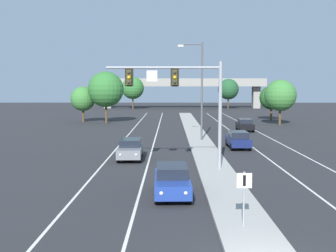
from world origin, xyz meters
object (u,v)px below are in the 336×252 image
(tree_far_left_c, at_px, (83,99))
(overhead_signal_mast, at_px, (183,92))
(car_oncoming_blue, at_px, (172,180))
(car_receding_black, at_px, (245,125))
(median_sign_post, at_px, (244,191))
(tree_far_right_c, at_px, (271,98))
(tree_far_left_b, at_px, (106,89))
(tree_far_right_b, at_px, (280,95))
(tree_far_left_a, at_px, (133,88))
(car_oncoming_grey, at_px, (130,149))
(street_lamp_median, at_px, (200,85))
(tree_far_right_a, at_px, (228,89))
(car_receding_navy, at_px, (238,139))

(tree_far_left_c, bearing_deg, overhead_signal_mast, -68.66)
(car_oncoming_blue, relative_size, car_receding_black, 1.00)
(median_sign_post, xyz_separation_m, tree_far_right_c, (14.09, 52.97, 2.19))
(tree_far_left_b, xyz_separation_m, tree_far_right_c, (26.99, 5.49, -1.44))
(median_sign_post, distance_m, tree_far_right_b, 46.12)
(median_sign_post, bearing_deg, tree_far_right_c, 75.10)
(tree_far_left_a, xyz_separation_m, tree_far_right_c, (26.35, -33.35, -1.46))
(median_sign_post, height_order, car_receding_black, median_sign_post)
(car_oncoming_grey, xyz_separation_m, tree_far_right_b, (19.26, 28.27, 3.54))
(car_oncoming_grey, distance_m, tree_far_right_c, 42.36)
(car_oncoming_grey, bearing_deg, tree_far_right_c, 61.50)
(street_lamp_median, height_order, car_receding_black, street_lamp_median)
(car_oncoming_blue, bearing_deg, tree_far_right_b, 67.66)
(car_oncoming_blue, height_order, tree_far_right_a, tree_far_right_a)
(tree_far_left_b, distance_m, tree_far_right_c, 27.58)
(tree_far_left_a, bearing_deg, car_receding_navy, -76.45)
(street_lamp_median, bearing_deg, tree_far_left_a, 101.62)
(tree_far_left_b, distance_m, tree_far_right_a, 47.01)
(car_oncoming_blue, relative_size, tree_far_right_c, 0.78)
(car_oncoming_grey, height_order, tree_far_left_a, tree_far_left_a)
(street_lamp_median, distance_m, car_receding_black, 12.79)
(car_receding_navy, relative_size, tree_far_left_b, 0.56)
(street_lamp_median, relative_size, tree_far_right_c, 1.73)
(tree_far_left_c, xyz_separation_m, tree_far_left_a, (4.58, 37.13, 1.54))
(median_sign_post, relative_size, tree_far_left_b, 0.28)
(car_oncoming_grey, height_order, tree_far_right_b, tree_far_right_b)
(car_receding_navy, relative_size, tree_far_left_a, 0.56)
(car_oncoming_grey, distance_m, tree_far_right_a, 73.99)
(overhead_signal_mast, distance_m, tree_far_right_c, 44.62)
(median_sign_post, bearing_deg, car_oncoming_grey, 110.99)
(car_oncoming_blue, height_order, car_receding_navy, same)
(tree_far_left_c, bearing_deg, tree_far_right_a, 53.33)
(overhead_signal_mast, xyz_separation_m, tree_far_left_b, (-10.82, 36.07, -0.13))
(overhead_signal_mast, height_order, tree_far_left_b, tree_far_left_b)
(tree_far_left_c, xyz_separation_m, tree_far_right_b, (30.02, -5.08, 0.66))
(tree_far_left_b, relative_size, tree_far_left_a, 1.00)
(overhead_signal_mast, bearing_deg, tree_far_right_a, 79.73)
(street_lamp_median, height_order, tree_far_right_c, street_lamp_median)
(tree_far_right_b, bearing_deg, tree_far_right_c, 84.18)
(car_receding_navy, bearing_deg, tree_far_right_b, 66.38)
(tree_far_right_b, xyz_separation_m, tree_far_left_a, (-25.44, 42.21, 0.88))
(street_lamp_median, bearing_deg, car_receding_black, 56.45)
(car_receding_navy, height_order, tree_far_left_a, tree_far_left_a)
(street_lamp_median, xyz_separation_m, car_oncoming_blue, (-2.94, -21.15, -4.97))
(tree_far_left_a, bearing_deg, car_oncoming_blue, -83.39)
(car_oncoming_grey, relative_size, tree_far_right_a, 0.60)
(tree_far_right_b, bearing_deg, tree_far_left_a, 121.08)
(car_oncoming_blue, relative_size, tree_far_right_a, 0.60)
(overhead_signal_mast, xyz_separation_m, tree_far_left_c, (-14.76, 37.77, -1.65))
(overhead_signal_mast, relative_size, tree_far_right_b, 1.16)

